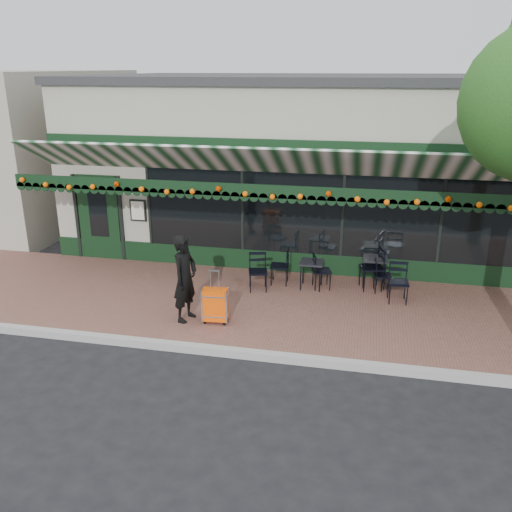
% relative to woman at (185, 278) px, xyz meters
% --- Properties ---
extents(ground, '(80.00, 80.00, 0.00)m').
position_rel_woman_xyz_m(ground, '(1.44, -0.91, -1.02)').
color(ground, black).
rests_on(ground, ground).
extents(sidewalk, '(18.00, 4.00, 0.15)m').
position_rel_woman_xyz_m(sidewalk, '(1.44, 1.09, -0.95)').
color(sidewalk, brown).
rests_on(sidewalk, ground).
extents(curb, '(18.00, 0.16, 0.15)m').
position_rel_woman_xyz_m(curb, '(1.44, -0.99, -0.95)').
color(curb, '#9E9E99').
rests_on(curb, ground).
extents(restaurant_building, '(12.00, 9.60, 4.50)m').
position_rel_woman_xyz_m(restaurant_building, '(1.44, 6.93, 1.25)').
color(restaurant_building, '#A4A18E').
rests_on(restaurant_building, ground).
extents(woman, '(0.55, 0.72, 1.74)m').
position_rel_woman_xyz_m(woman, '(0.00, 0.00, 0.00)').
color(woman, black).
rests_on(woman, sidewalk).
extents(suitcase, '(0.50, 0.30, 1.09)m').
position_rel_woman_xyz_m(suitcase, '(0.61, -0.02, -0.51)').
color(suitcase, '#FF5208').
rests_on(suitcase, sidewalk).
extents(cafe_table_a, '(0.55, 0.55, 0.68)m').
position_rel_woman_xyz_m(cafe_table_a, '(3.64, 2.56, -0.26)').
color(cafe_table_a, black).
rests_on(cafe_table_a, sidewalk).
extents(cafe_table_b, '(0.51, 0.51, 0.63)m').
position_rel_woman_xyz_m(cafe_table_b, '(2.25, 2.14, -0.30)').
color(cafe_table_b, black).
rests_on(cafe_table_b, sidewalk).
extents(chair_a_left, '(0.61, 0.61, 0.99)m').
position_rel_woman_xyz_m(chair_a_left, '(3.57, 2.37, -0.38)').
color(chair_a_left, black).
rests_on(chair_a_left, sidewalk).
extents(chair_a_right, '(0.42, 0.42, 0.77)m').
position_rel_woman_xyz_m(chair_a_right, '(3.82, 2.24, -0.49)').
color(chair_a_right, black).
rests_on(chair_a_right, sidewalk).
extents(chair_a_front, '(0.46, 0.46, 0.86)m').
position_rel_woman_xyz_m(chair_a_front, '(4.14, 1.74, -0.44)').
color(chair_a_front, black).
rests_on(chair_a_front, sidewalk).
extents(chair_b_left, '(0.44, 0.44, 0.84)m').
position_rel_woman_xyz_m(chair_b_left, '(1.50, 2.25, -0.45)').
color(chair_b_left, black).
rests_on(chair_b_left, sidewalk).
extents(chair_b_right, '(0.50, 0.50, 0.82)m').
position_rel_woman_xyz_m(chair_b_right, '(2.47, 2.17, -0.46)').
color(chair_b_right, black).
rests_on(chair_b_right, sidewalk).
extents(chair_b_front, '(0.52, 0.52, 0.85)m').
position_rel_woman_xyz_m(chair_b_front, '(1.09, 1.77, -0.44)').
color(chair_b_front, black).
rests_on(chair_b_front, sidewalk).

